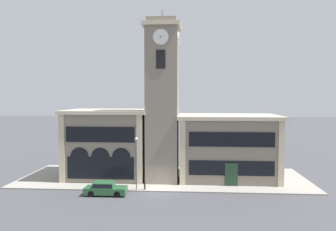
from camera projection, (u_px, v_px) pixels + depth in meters
name	position (u px, v px, depth m)	size (l,w,h in m)	color
ground_plane	(159.00, 192.00, 37.04)	(300.00, 300.00, 0.00)	#424247
sidewalk_kerb	(164.00, 178.00, 43.51)	(37.24, 13.01, 0.15)	gray
clock_tower	(162.00, 101.00, 41.18)	(4.65, 4.65, 21.59)	gray
town_hall_left_wing	(109.00, 143.00, 44.13)	(11.07, 8.96, 9.08)	gray
town_hall_right_wing	(228.00, 147.00, 43.04)	(13.04, 8.96, 8.42)	gray
parked_car_near	(105.00, 188.00, 35.90)	(4.60, 1.82, 1.46)	#285633
street_lamp	(136.00, 156.00, 37.33)	(0.36, 0.36, 6.03)	#4C4C51
bollard	(145.00, 185.00, 37.58)	(0.18, 0.18, 1.06)	black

